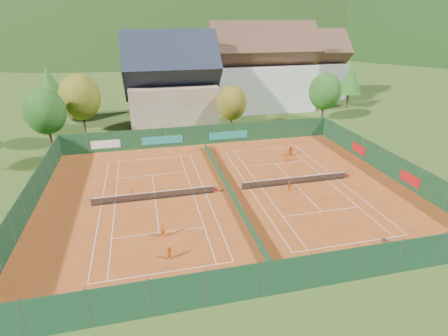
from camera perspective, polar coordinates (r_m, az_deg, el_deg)
ground at (r=38.88m, az=0.68°, el=-3.88°), size 600.00×600.00×0.00m
clay_pad at (r=38.87m, az=0.68°, el=-3.84°), size 40.00×32.00×0.01m
court_markings_left at (r=37.94m, az=-11.17°, el=-5.04°), size 11.03×23.83×0.00m
court_markings_right at (r=41.34m, az=11.52°, el=-2.58°), size 11.03×23.83×0.00m
tennis_net_left at (r=37.71m, az=-10.99°, el=-4.36°), size 13.30×0.10×1.02m
tennis_net_right at (r=41.19m, az=11.77°, el=-1.94°), size 13.30×0.10×1.02m
court_divider at (r=38.64m, az=0.69°, el=-3.19°), size 0.03×28.80×1.00m
fence_north at (r=52.73m, az=-4.01°, el=5.32°), size 40.00×0.10×3.00m
fence_south at (r=25.37m, az=9.87°, el=-17.02°), size 40.00×0.04×3.00m
fence_west at (r=39.02m, az=-29.24°, el=-4.52°), size 0.04×32.00×3.00m
fence_east at (r=46.91m, az=25.11°, el=0.75°), size 0.09×32.00×3.00m
chalet at (r=64.70m, az=-8.57°, el=13.23°), size 16.20×12.00×16.00m
hotel_block_a at (r=74.40m, az=6.17°, el=15.25°), size 21.60×11.00×17.25m
hotel_block_b at (r=87.22m, az=13.40°, el=15.46°), size 17.28×10.00×15.50m
tree_west_front at (r=56.57m, az=-27.16°, el=8.19°), size 5.72×5.72×8.69m
tree_west_mid at (r=61.40m, az=-22.47°, el=10.67°), size 6.44×6.44×9.78m
tree_west_back at (r=70.15m, az=-26.61°, el=11.95°), size 5.60×5.60×10.00m
tree_center at (r=58.82m, az=1.21°, el=10.57°), size 5.01×5.01×7.60m
tree_east_front at (r=67.17m, az=16.14°, el=11.89°), size 5.72×5.72×8.69m
tree_east_mid at (r=78.92m, az=19.93°, el=13.53°), size 5.04×5.04×9.00m
tree_east_back at (r=81.91m, az=12.06°, el=15.18°), size 7.15×7.15×10.86m
mountain_backdrop at (r=275.58m, az=-5.46°, el=11.31°), size 820.00×530.00×242.00m
ball_hopper at (r=32.82m, az=24.68°, el=-10.74°), size 0.34×0.34×0.80m
loose_ball_0 at (r=35.33m, az=-14.54°, el=-7.63°), size 0.07×0.07×0.07m
loose_ball_1 at (r=32.08m, az=19.75°, el=-11.83°), size 0.07×0.07×0.07m
loose_ball_2 at (r=43.30m, az=2.84°, el=-0.84°), size 0.07×0.07×0.07m
player_left_near at (r=31.40m, az=-10.01°, el=-9.99°), size 0.62×0.58×1.42m
player_left_mid at (r=28.78m, az=-8.91°, el=-13.59°), size 0.77×0.72×1.25m
player_left_far at (r=38.46m, az=-14.84°, el=-3.78°), size 0.99×0.63×1.47m
player_right_near at (r=39.30m, az=10.63°, el=-2.92°), size 0.73×0.76×1.27m
player_right_far_a at (r=47.06m, az=9.94°, el=1.80°), size 0.86×0.77×1.49m
player_right_far_b at (r=49.38m, az=10.79°, el=2.72°), size 1.30×0.45×1.39m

